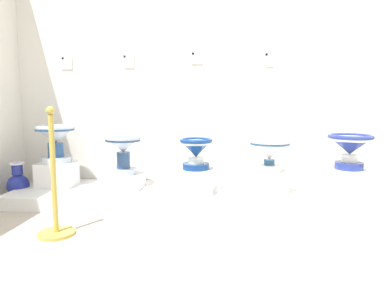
% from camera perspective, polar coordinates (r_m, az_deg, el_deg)
% --- Properties ---
extents(ground_plane, '(6.16, 5.37, 0.02)m').
position_cam_1_polar(ground_plane, '(2.16, -2.96, -21.26)').
color(ground_plane, '#B2A899').
extents(wall_back, '(4.36, 0.06, 2.92)m').
position_cam_1_polar(wall_back, '(3.84, 1.18, 13.63)').
color(wall_back, white).
rests_on(wall_back, ground_plane).
extents(display_platform, '(3.71, 0.86, 0.13)m').
position_cam_1_polar(display_platform, '(3.47, 0.54, -8.94)').
color(display_platform, white).
rests_on(display_platform, ground_plane).
extents(plinth_block_central_ornate, '(0.37, 0.29, 0.25)m').
position_cam_1_polar(plinth_block_central_ornate, '(3.90, -21.78, -4.77)').
color(plinth_block_central_ornate, white).
rests_on(plinth_block_central_ornate, display_platform).
extents(antique_toilet_central_ornate, '(0.41, 0.41, 0.40)m').
position_cam_1_polar(antique_toilet_central_ornate, '(3.84, -22.04, 1.02)').
color(antique_toilet_central_ornate, silver).
rests_on(antique_toilet_central_ornate, plinth_block_central_ornate).
extents(plinth_block_pale_glazed, '(0.39, 0.36, 0.14)m').
position_cam_1_polar(plinth_block_pale_glazed, '(3.65, -11.40, -6.08)').
color(plinth_block_pale_glazed, white).
rests_on(plinth_block_pale_glazed, display_platform).
extents(antique_toilet_pale_glazed, '(0.38, 0.38, 0.40)m').
position_cam_1_polar(antique_toilet_pale_glazed, '(3.58, -11.54, -0.56)').
color(antique_toilet_pale_glazed, '#AAB9D0').
rests_on(antique_toilet_pale_glazed, plinth_block_pale_glazed).
extents(plinth_block_slender_white, '(0.34, 0.32, 0.23)m').
position_cam_1_polar(plinth_block_slender_white, '(3.38, 0.66, -6.18)').
color(plinth_block_slender_white, white).
rests_on(plinth_block_slender_white, display_platform).
extents(antique_toilet_slender_white, '(0.32, 0.32, 0.31)m').
position_cam_1_polar(antique_toilet_slender_white, '(3.33, 0.67, -1.04)').
color(antique_toilet_slender_white, navy).
rests_on(antique_toilet_slender_white, plinth_block_slender_white).
extents(plinth_block_tall_cobalt, '(0.31, 0.32, 0.23)m').
position_cam_1_polar(plinth_block_tall_cobalt, '(3.40, 12.80, -6.32)').
color(plinth_block_tall_cobalt, white).
rests_on(plinth_block_tall_cobalt, display_platform).
extents(antique_toilet_tall_cobalt, '(0.39, 0.39, 0.31)m').
position_cam_1_polar(antique_toilet_tall_cobalt, '(3.34, 12.95, -0.88)').
color(antique_toilet_tall_cobalt, white).
rests_on(antique_toilet_tall_cobalt, plinth_block_tall_cobalt).
extents(plinth_block_leftmost, '(0.31, 0.39, 0.25)m').
position_cam_1_polar(plinth_block_leftmost, '(3.60, 24.80, -5.84)').
color(plinth_block_leftmost, white).
rests_on(plinth_block_leftmost, display_platform).
extents(antique_toilet_leftmost, '(0.41, 0.41, 0.33)m').
position_cam_1_polar(antique_toilet_leftmost, '(3.54, 25.08, -0.28)').
color(antique_toilet_leftmost, navy).
rests_on(antique_toilet_leftmost, plinth_block_leftmost).
extents(info_placard_first, '(0.13, 0.01, 0.15)m').
position_cam_1_polar(info_placard_first, '(4.19, -20.38, 12.77)').
color(info_placard_first, white).
extents(info_placard_second, '(0.13, 0.01, 0.15)m').
position_cam_1_polar(info_placard_second, '(3.94, -10.67, 13.62)').
color(info_placard_second, white).
extents(info_placard_third, '(0.13, 0.01, 0.14)m').
position_cam_1_polar(info_placard_third, '(3.81, 0.82, 14.38)').
color(info_placard_third, white).
extents(info_placard_fourth, '(0.09, 0.01, 0.16)m').
position_cam_1_polar(info_placard_fourth, '(3.82, 12.86, 13.81)').
color(info_placard_fourth, white).
extents(decorative_vase_corner, '(0.23, 0.23, 0.39)m').
position_cam_1_polar(decorative_vase_corner, '(4.04, -27.25, -5.94)').
color(decorative_vase_corner, white).
rests_on(decorative_vase_corner, ground_plane).
extents(stanchion_post_near_left, '(0.28, 0.28, 0.99)m').
position_cam_1_polar(stanchion_post_near_left, '(2.82, -22.11, -8.89)').
color(stanchion_post_near_left, gold).
rests_on(stanchion_post_near_left, ground_plane).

